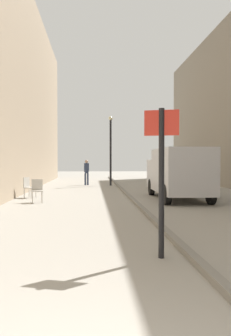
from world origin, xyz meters
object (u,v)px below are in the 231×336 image
street_sign_post (161,169)px  delivery_van (178,172)px  pedestrian_main_foreground (87,171)px  cafe_chair_near_window (28,186)px  lamp_post (111,146)px  cafe_chair_by_doorway (37,189)px

street_sign_post → delivery_van: bearing=-89.8°
pedestrian_main_foreground → cafe_chair_near_window: pedestrian_main_foreground is taller
lamp_post → delivery_van: bearing=-73.4°
street_sign_post → cafe_chair_by_doorway: (-3.44, 7.99, -1.00)m
lamp_post → cafe_chair_by_doorway: lamp_post is taller
lamp_post → cafe_chair_near_window: bearing=-119.4°
delivery_van → street_sign_post: 9.06m
pedestrian_main_foreground → lamp_post: size_ratio=0.37×
lamp_post → cafe_chair_near_window: 8.76m
delivery_van → lamp_post: lamp_post is taller
lamp_post → cafe_chair_by_doorway: bearing=-110.9°
pedestrian_main_foreground → delivery_van: bearing=-76.5°
delivery_van → street_sign_post: size_ratio=2.01×
delivery_van → cafe_chair_near_window: (-6.68, 1.04, -0.65)m
pedestrian_main_foreground → delivery_van: (4.17, -8.83, 0.18)m
pedestrian_main_foreground → delivery_van: delivery_van is taller
pedestrian_main_foreground → cafe_chair_by_doorway: pedestrian_main_foreground is taller
pedestrian_main_foreground → cafe_chair_by_doorway: 9.72m
cafe_chair_near_window → cafe_chair_by_doorway: size_ratio=1.00×
lamp_post → cafe_chair_by_doorway: 10.02m
delivery_van → lamp_post: 8.93m
street_sign_post → cafe_chair_near_window: (-4.12, 9.73, -1.00)m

